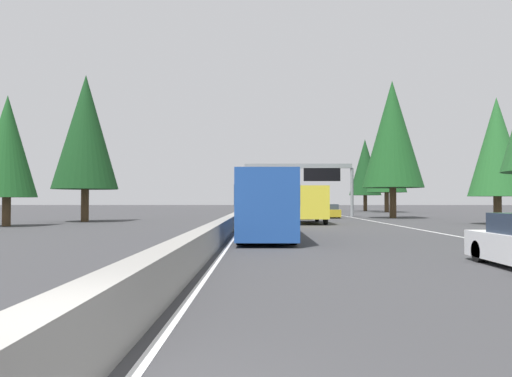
{
  "coord_description": "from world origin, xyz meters",
  "views": [
    {
      "loc": [
        -4.01,
        -1.55,
        1.8
      ],
      "look_at": [
        50.42,
        -1.05,
        3.15
      ],
      "focal_mm": 35.34,
      "sensor_mm": 36.0,
      "label": 1
    }
  ],
  "objects_px": {
    "bus_near_right": "(266,203)",
    "sedan_distant_b": "(294,206)",
    "conifer_right_mid": "(392,134)",
    "conifer_left_near": "(86,132)",
    "pickup_near_center": "(261,206)",
    "box_truck_far_right": "(308,203)",
    "sign_gantry_overhead": "(300,175)",
    "conifer_left_foreground": "(7,146)",
    "conifer_right_near": "(497,147)",
    "sedan_mid_center": "(330,211)",
    "minivan_far_left": "(298,209)",
    "conifer_right_distant": "(365,167)",
    "sedan_mid_left": "(261,206)",
    "conifer_right_far": "(386,157)"
  },
  "relations": [
    {
      "from": "conifer_right_mid",
      "to": "conifer_left_near",
      "type": "height_order",
      "value": "conifer_right_mid"
    },
    {
      "from": "bus_near_right",
      "to": "conifer_right_near",
      "type": "height_order",
      "value": "conifer_right_near"
    },
    {
      "from": "box_truck_far_right",
      "to": "sedan_distant_b",
      "type": "bearing_deg",
      "value": -2.87
    },
    {
      "from": "minivan_far_left",
      "to": "conifer_right_mid",
      "type": "relative_size",
      "value": 0.34
    },
    {
      "from": "sedan_mid_left",
      "to": "conifer_right_mid",
      "type": "height_order",
      "value": "conifer_right_mid"
    },
    {
      "from": "conifer_right_near",
      "to": "conifer_left_near",
      "type": "xyz_separation_m",
      "value": [
        4.87,
        33.57,
        1.86
      ]
    },
    {
      "from": "pickup_near_center",
      "to": "box_truck_far_right",
      "type": "bearing_deg",
      "value": -175.95
    },
    {
      "from": "sign_gantry_overhead",
      "to": "conifer_right_distant",
      "type": "distance_m",
      "value": 35.08
    },
    {
      "from": "minivan_far_left",
      "to": "pickup_near_center",
      "type": "bearing_deg",
      "value": 4.85
    },
    {
      "from": "sedan_distant_b",
      "to": "conifer_right_far",
      "type": "relative_size",
      "value": 0.3
    },
    {
      "from": "conifer_left_foreground",
      "to": "conifer_left_near",
      "type": "relative_size",
      "value": 0.73
    },
    {
      "from": "bus_near_right",
      "to": "conifer_right_distant",
      "type": "relative_size",
      "value": 0.9
    },
    {
      "from": "bus_near_right",
      "to": "pickup_near_center",
      "type": "relative_size",
      "value": 2.05
    },
    {
      "from": "conifer_right_near",
      "to": "conifer_right_distant",
      "type": "xyz_separation_m",
      "value": [
        50.77,
        -0.38,
        1.82
      ]
    },
    {
      "from": "minivan_far_left",
      "to": "conifer_right_distant",
      "type": "relative_size",
      "value": 0.39
    },
    {
      "from": "box_truck_far_right",
      "to": "sedan_mid_left",
      "type": "xyz_separation_m",
      "value": [
        76.02,
        3.84,
        -0.93
      ]
    },
    {
      "from": "pickup_near_center",
      "to": "conifer_left_near",
      "type": "relative_size",
      "value": 0.43
    },
    {
      "from": "pickup_near_center",
      "to": "conifer_left_near",
      "type": "xyz_separation_m",
      "value": [
        -49.93,
        15.46,
        6.92
      ]
    },
    {
      "from": "sign_gantry_overhead",
      "to": "conifer_left_foreground",
      "type": "relative_size",
      "value": 1.35
    },
    {
      "from": "pickup_near_center",
      "to": "conifer_right_distant",
      "type": "bearing_deg",
      "value": -102.29
    },
    {
      "from": "sign_gantry_overhead",
      "to": "pickup_near_center",
      "type": "distance_m",
      "value": 36.48
    },
    {
      "from": "conifer_left_near",
      "to": "sedan_distant_b",
      "type": "bearing_deg",
      "value": -17.53
    },
    {
      "from": "bus_near_right",
      "to": "pickup_near_center",
      "type": "distance_m",
      "value": 68.88
    },
    {
      "from": "sedan_distant_b",
      "to": "conifer_right_near",
      "type": "relative_size",
      "value": 0.45
    },
    {
      "from": "sedan_mid_center",
      "to": "sedan_mid_left",
      "type": "xyz_separation_m",
      "value": [
        63.36,
        7.3,
        0.0
      ]
    },
    {
      "from": "pickup_near_center",
      "to": "box_truck_far_right",
      "type": "relative_size",
      "value": 0.66
    },
    {
      "from": "sedan_distant_b",
      "to": "box_truck_far_right",
      "type": "xyz_separation_m",
      "value": [
        -75.67,
        3.79,
        0.93
      ]
    },
    {
      "from": "sign_gantry_overhead",
      "to": "pickup_near_center",
      "type": "relative_size",
      "value": 2.26
    },
    {
      "from": "bus_near_right",
      "to": "sedan_distant_b",
      "type": "height_order",
      "value": "bus_near_right"
    },
    {
      "from": "bus_near_right",
      "to": "conifer_left_near",
      "type": "distance_m",
      "value": 25.28
    },
    {
      "from": "sedan_mid_center",
      "to": "conifer_left_near",
      "type": "relative_size",
      "value": 0.34
    },
    {
      "from": "pickup_near_center",
      "to": "sedan_mid_center",
      "type": "xyz_separation_m",
      "value": [
        -40.17,
        -7.21,
        -0.23
      ]
    },
    {
      "from": "bus_near_right",
      "to": "conifer_right_far",
      "type": "relative_size",
      "value": 0.79
    },
    {
      "from": "sign_gantry_overhead",
      "to": "sedan_mid_center",
      "type": "xyz_separation_m",
      "value": [
        -4.17,
        -2.84,
        -4.15
      ]
    },
    {
      "from": "bus_near_right",
      "to": "sedan_distant_b",
      "type": "xyz_separation_m",
      "value": [
        91.72,
        -7.4,
        -1.03
      ]
    },
    {
      "from": "box_truck_far_right",
      "to": "conifer_left_foreground",
      "type": "relative_size",
      "value": 0.91
    },
    {
      "from": "sedan_mid_center",
      "to": "conifer_right_mid",
      "type": "height_order",
      "value": "conifer_right_mid"
    },
    {
      "from": "minivan_far_left",
      "to": "sedan_mid_left",
      "type": "relative_size",
      "value": 1.14
    },
    {
      "from": "sedan_mid_left",
      "to": "conifer_left_foreground",
      "type": "distance_m",
      "value": 83.33
    },
    {
      "from": "sedan_mid_left",
      "to": "conifer_left_foreground",
      "type": "bearing_deg",
      "value": 167.4
    },
    {
      "from": "conifer_right_distant",
      "to": "conifer_left_foreground",
      "type": "bearing_deg",
      "value": 145.75
    },
    {
      "from": "sedan_distant_b",
      "to": "conifer_right_mid",
      "type": "height_order",
      "value": "conifer_right_mid"
    },
    {
      "from": "conifer_right_mid",
      "to": "sedan_mid_left",
      "type": "bearing_deg",
      "value": 12.31
    },
    {
      "from": "box_truck_far_right",
      "to": "bus_near_right",
      "type": "bearing_deg",
      "value": 167.3
    },
    {
      "from": "pickup_near_center",
      "to": "sedan_mid_center",
      "type": "distance_m",
      "value": 40.82
    },
    {
      "from": "sedan_mid_center",
      "to": "conifer_right_far",
      "type": "xyz_separation_m",
      "value": [
        27.36,
        -12.9,
        8.12
      ]
    },
    {
      "from": "sedan_distant_b",
      "to": "conifer_right_distant",
      "type": "relative_size",
      "value": 0.34
    },
    {
      "from": "sedan_mid_center",
      "to": "conifer_left_foreground",
      "type": "relative_size",
      "value": 0.47
    },
    {
      "from": "box_truck_far_right",
      "to": "conifer_right_distant",
      "type": "relative_size",
      "value": 0.66
    },
    {
      "from": "sedan_mid_center",
      "to": "conifer_right_mid",
      "type": "bearing_deg",
      "value": -93.43
    }
  ]
}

